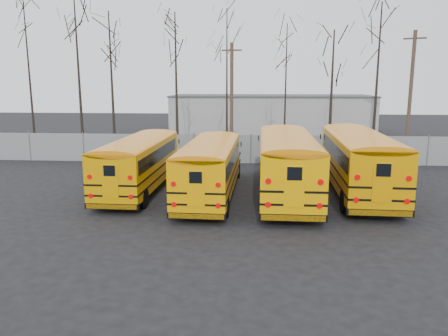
# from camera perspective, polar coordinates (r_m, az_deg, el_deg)

# --- Properties ---
(ground) EXTENTS (120.00, 120.00, 0.00)m
(ground) POSITION_cam_1_polar(r_m,az_deg,el_deg) (19.04, 3.03, -6.02)
(ground) COLOR black
(ground) RESTS_ON ground
(fence) EXTENTS (40.00, 0.04, 2.00)m
(fence) POSITION_cam_1_polar(r_m,az_deg,el_deg) (30.53, 3.52, 2.47)
(fence) COLOR gray
(fence) RESTS_ON ground
(distant_building) EXTENTS (22.00, 8.00, 4.00)m
(distant_building) POSITION_cam_1_polar(r_m,az_deg,el_deg) (50.34, 6.12, 7.03)
(distant_building) COLOR #9C9C98
(distant_building) RESTS_ON ground
(bus_a) EXTENTS (2.54, 10.25, 2.85)m
(bus_a) POSITION_cam_1_polar(r_m,az_deg,el_deg) (23.13, -10.91, 1.15)
(bus_a) COLOR black
(bus_a) RESTS_ON ground
(bus_b) EXTENTS (2.59, 10.30, 2.87)m
(bus_b) POSITION_cam_1_polar(r_m,az_deg,el_deg) (21.42, -1.78, 0.57)
(bus_b) COLOR black
(bus_b) RESTS_ON ground
(bus_c) EXTENTS (2.75, 11.48, 3.20)m
(bus_c) POSITION_cam_1_polar(r_m,az_deg,el_deg) (21.75, 8.19, 1.15)
(bus_c) COLOR black
(bus_c) RESTS_ON ground
(bus_d) EXTENTS (3.05, 11.55, 3.21)m
(bus_d) POSITION_cam_1_polar(r_m,az_deg,el_deg) (23.18, 17.13, 1.39)
(bus_d) COLOR black
(bus_d) RESTS_ON ground
(utility_pole_left) EXTENTS (1.52, 0.26, 8.51)m
(utility_pole_left) POSITION_cam_1_polar(r_m,az_deg,el_deg) (33.88, 1.00, 9.09)
(utility_pole_left) COLOR #433626
(utility_pole_left) RESTS_ON ground
(utility_pole_right) EXTENTS (1.63, 0.80, 9.67)m
(utility_pole_right) POSITION_cam_1_polar(r_m,az_deg,el_deg) (39.28, 23.20, 9.36)
(utility_pole_right) COLOR #473528
(utility_pole_right) RESTS_ON ground
(tree_0) EXTENTS (0.26, 0.26, 11.79)m
(tree_0) POSITION_cam_1_polar(r_m,az_deg,el_deg) (37.69, -24.05, 10.67)
(tree_0) COLOR black
(tree_0) RESTS_ON ground
(tree_1) EXTENTS (0.26, 0.26, 11.70)m
(tree_1) POSITION_cam_1_polar(r_m,az_deg,el_deg) (35.84, -18.41, 11.01)
(tree_1) COLOR black
(tree_1) RESTS_ON ground
(tree_2) EXTENTS (0.26, 0.26, 10.67)m
(tree_2) POSITION_cam_1_polar(r_m,az_deg,el_deg) (34.25, -14.42, 10.38)
(tree_2) COLOR black
(tree_2) RESTS_ON ground
(tree_3) EXTENTS (0.26, 0.26, 10.91)m
(tree_3) POSITION_cam_1_polar(r_m,az_deg,el_deg) (35.45, -6.25, 10.87)
(tree_3) COLOR black
(tree_3) RESTS_ON ground
(tree_4) EXTENTS (0.26, 0.26, 11.18)m
(tree_4) POSITION_cam_1_polar(r_m,az_deg,el_deg) (35.05, 0.37, 11.15)
(tree_4) COLOR black
(tree_4) RESTS_ON ground
(tree_5) EXTENTS (0.26, 0.26, 10.06)m
(tree_5) POSITION_cam_1_polar(r_m,az_deg,el_deg) (35.58, 8.04, 10.15)
(tree_5) COLOR black
(tree_5) RESTS_ON ground
(tree_6) EXTENTS (0.26, 0.26, 9.18)m
(tree_6) POSITION_cam_1_polar(r_m,az_deg,el_deg) (32.44, 13.83, 9.06)
(tree_6) COLOR black
(tree_6) RESTS_ON ground
(tree_7) EXTENTS (0.26, 0.26, 11.17)m
(tree_7) POSITION_cam_1_polar(r_m,az_deg,el_deg) (34.22, 19.34, 10.52)
(tree_7) COLOR black
(tree_7) RESTS_ON ground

